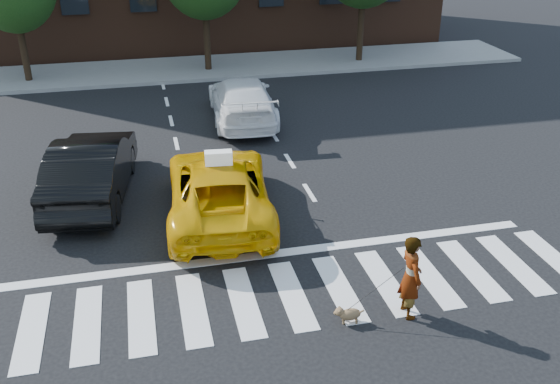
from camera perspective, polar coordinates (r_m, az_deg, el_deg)
name	(u,v)px	position (r m, az deg, el deg)	size (l,w,h in m)	color
ground	(292,295)	(12.77, 1.12, -9.38)	(120.00, 120.00, 0.00)	black
crosswalk	(292,295)	(12.77, 1.12, -9.36)	(13.00, 2.40, 0.01)	silver
stop_line	(275,254)	(14.06, -0.49, -5.66)	(12.00, 0.30, 0.01)	silver
sidewalk_far	(196,68)	(28.63, -7.68, 11.15)	(30.00, 4.00, 0.15)	slate
taxi	(219,188)	(15.42, -5.60, 0.36)	(2.44, 5.30, 1.47)	#DC9D04
black_sedan	(91,168)	(16.97, -16.87, 2.12)	(1.74, 4.99, 1.64)	black
white_suv	(242,99)	(21.91, -3.50, 8.44)	(2.10, 5.16, 1.50)	white
woman	(411,277)	(12.03, 11.86, -7.57)	(0.62, 0.41, 1.71)	#999999
dog	(348,314)	(12.02, 6.22, -11.02)	(0.58, 0.31, 0.33)	#93764B
taxi_sign	(219,158)	(14.87, -5.64, 3.14)	(0.65, 0.28, 0.32)	white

